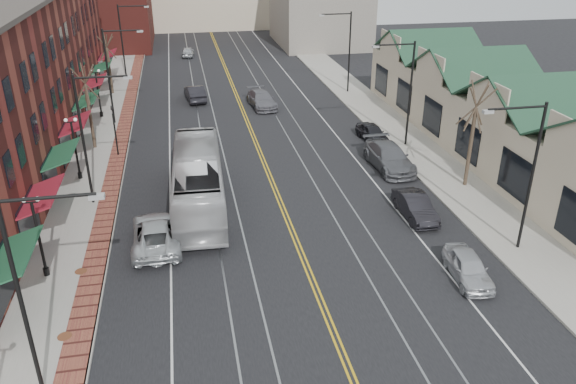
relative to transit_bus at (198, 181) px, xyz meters
name	(u,v)px	position (x,y,z in m)	size (l,w,h in m)	color
ground	(342,352)	(5.00, -14.50, -1.70)	(160.00, 160.00, 0.00)	black
sidewalk_left	(93,178)	(-7.00, 5.50, -1.63)	(4.00, 120.00, 0.15)	gray
sidewalk_right	(421,154)	(17.00, 5.50, -1.63)	(4.00, 120.00, 0.15)	gray
building_right	(498,121)	(23.00, 5.50, 0.60)	(8.00, 36.00, 4.60)	#C4B396
backdrop_right	(319,5)	(20.00, 50.50, 3.80)	(12.00, 16.00, 11.00)	slate
streetlight_l_0	(30,279)	(-6.05, -14.50, 3.32)	(3.33, 0.25, 8.00)	black
streetlight_l_1	(89,127)	(-6.05, 1.50, 3.32)	(3.33, 0.25, 8.00)	black
streetlight_l_2	(113,67)	(-6.05, 17.50, 3.32)	(3.33, 0.25, 8.00)	black
streetlight_l_3	(125,34)	(-6.05, 33.50, 3.32)	(3.33, 0.25, 8.00)	black
streetlight_r_0	(526,163)	(16.05, -8.50, 3.32)	(3.33, 0.25, 8.00)	black
streetlight_r_1	(405,84)	(16.05, 7.50, 3.32)	(3.33, 0.25, 8.00)	black
streetlight_r_2	(345,44)	(16.05, 23.50, 3.32)	(3.33, 0.25, 8.00)	black
lamppost_l_1	(39,239)	(-7.80, -6.50, 0.50)	(0.84, 0.28, 4.27)	black
lamppost_l_2	(76,150)	(-7.80, 5.50, 0.50)	(0.84, 0.28, 4.27)	black
lamppost_l_3	(99,94)	(-7.80, 19.50, 0.50)	(0.84, 0.28, 4.27)	black
tree_left_near	(89,105)	(-7.50, 11.50, 1.81)	(1.78, 1.37, 6.48)	#382B21
tree_left_far	(109,63)	(-7.50, 27.50, 1.57)	(1.66, 1.28, 6.02)	#382B21
tree_right_mid	(472,133)	(17.50, -0.50, 2.05)	(1.90, 1.46, 6.93)	#382B21
manhole_mid	(65,336)	(-6.20, -11.50, -1.54)	(0.60, 0.60, 0.02)	#592D19
manhole_far	(81,271)	(-6.20, -6.50, -1.54)	(0.60, 0.60, 0.02)	#592D19
traffic_signal	(114,127)	(-5.60, 9.50, 0.64)	(0.18, 0.15, 3.80)	black
transit_bus	(198,181)	(0.00, 0.00, 0.00)	(2.86, 12.23, 3.41)	silver
parked_suv	(156,233)	(-2.50, -4.40, -0.94)	(2.52, 5.47, 1.52)	silver
parked_car_a	(468,267)	(12.50, -10.57, -1.04)	(1.57, 3.89, 1.33)	#BABCC2
parked_car_b	(415,207)	(12.50, -3.95, -1.01)	(1.47, 4.23, 1.39)	black
parked_car_c	(389,157)	(13.62, 3.48, -0.86)	(2.36, 5.81, 1.69)	slate
parked_car_d	(372,133)	(14.30, 9.20, -1.04)	(1.58, 3.92, 1.33)	black
distant_car_left	(195,93)	(0.77, 23.53, -0.94)	(1.62, 4.65, 1.53)	black
distant_car_right	(262,99)	(6.94, 20.11, -0.95)	(2.12, 5.22, 1.51)	slate
distant_car_far	(188,52)	(0.74, 44.85, -1.06)	(1.51, 3.75, 1.28)	#B4B7BC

